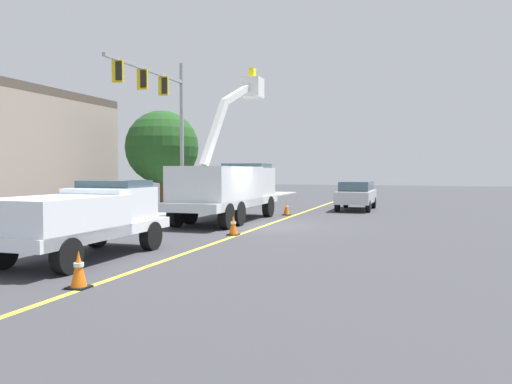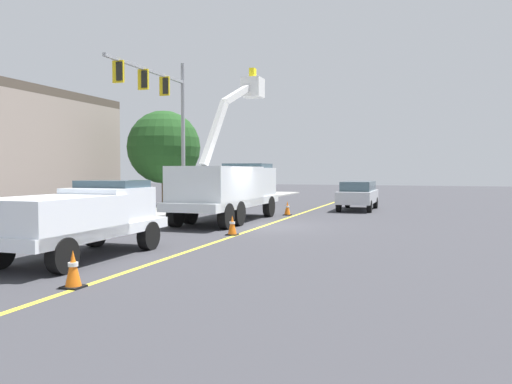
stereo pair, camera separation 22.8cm
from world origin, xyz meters
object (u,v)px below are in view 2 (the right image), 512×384
(utility_bucket_truck, at_px, (229,186))
(traffic_cone_mid_front, at_px, (232,225))
(traffic_cone_mid_rear, at_px, (287,208))
(traffic_signal_mast, at_px, (163,105))
(traffic_cone_leading, at_px, (73,269))
(service_pickup_truck, at_px, (80,217))
(passing_minivan, at_px, (358,194))

(utility_bucket_truck, bearing_deg, traffic_cone_mid_front, -155.98)
(traffic_cone_mid_rear, relative_size, traffic_signal_mast, 0.09)
(traffic_cone_mid_front, bearing_deg, traffic_cone_leading, -179.50)
(traffic_cone_leading, xyz_separation_m, traffic_cone_mid_front, (8.66, 0.08, -0.02))
(traffic_cone_mid_rear, xyz_separation_m, traffic_signal_mast, (-1.70, 6.35, 5.46))
(service_pickup_truck, bearing_deg, traffic_signal_mast, 20.34)
(passing_minivan, bearing_deg, traffic_cone_mid_rear, 147.81)
(service_pickup_truck, height_order, passing_minivan, service_pickup_truck)
(utility_bucket_truck, relative_size, traffic_cone_mid_front, 11.41)
(utility_bucket_truck, bearing_deg, traffic_cone_mid_rear, -24.14)
(utility_bucket_truck, distance_m, traffic_cone_mid_rear, 4.41)
(traffic_cone_mid_rear, distance_m, traffic_signal_mast, 8.54)
(service_pickup_truck, height_order, traffic_cone_mid_front, service_pickup_truck)
(traffic_signal_mast, bearing_deg, traffic_cone_leading, -156.36)
(utility_bucket_truck, xyz_separation_m, traffic_cone_leading, (-13.24, -2.12, -1.24))
(traffic_cone_mid_front, xyz_separation_m, traffic_signal_mast, (6.74, 6.66, 5.46))
(utility_bucket_truck, relative_size, service_pickup_truck, 1.46)
(traffic_signal_mast, bearing_deg, traffic_cone_mid_front, -135.31)
(traffic_signal_mast, bearing_deg, traffic_cone_mid_rear, -75.01)
(traffic_cone_leading, bearing_deg, traffic_cone_mid_front, 0.50)
(service_pickup_truck, distance_m, passing_minivan, 19.59)
(utility_bucket_truck, bearing_deg, traffic_cone_leading, -170.92)
(traffic_cone_leading, bearing_deg, traffic_signal_mast, 23.64)
(traffic_cone_leading, height_order, traffic_cone_mid_front, traffic_cone_leading)
(service_pickup_truck, height_order, traffic_cone_leading, service_pickup_truck)
(utility_bucket_truck, distance_m, traffic_cone_leading, 13.47)
(traffic_cone_mid_front, bearing_deg, passing_minivan, -11.48)
(utility_bucket_truck, height_order, service_pickup_truck, utility_bucket_truck)
(traffic_cone_leading, bearing_deg, utility_bucket_truck, 9.08)
(traffic_cone_mid_front, xyz_separation_m, traffic_cone_mid_rear, (8.44, 0.31, 0.01))
(service_pickup_truck, relative_size, traffic_cone_mid_front, 7.80)
(traffic_cone_leading, height_order, traffic_cone_mid_rear, traffic_cone_leading)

